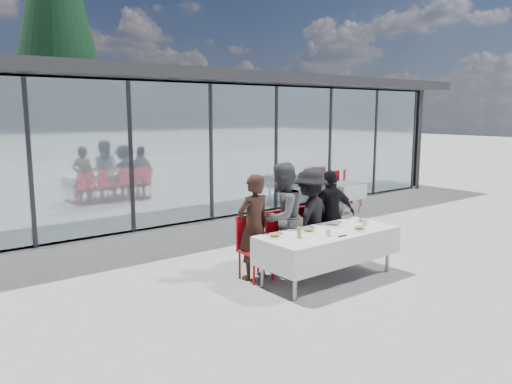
% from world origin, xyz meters
% --- Properties ---
extents(ground, '(90.00, 90.00, 0.00)m').
position_xyz_m(ground, '(0.00, 0.00, 0.00)').
color(ground, gray).
rests_on(ground, ground).
extents(pavilion, '(14.80, 8.80, 3.44)m').
position_xyz_m(pavilion, '(2.00, 8.16, 2.15)').
color(pavilion, gray).
rests_on(pavilion, ground).
extents(dining_table, '(2.26, 0.96, 0.75)m').
position_xyz_m(dining_table, '(0.25, -0.45, 0.54)').
color(dining_table, silver).
rests_on(dining_table, ground).
extents(diner_a, '(0.62, 0.62, 1.62)m').
position_xyz_m(diner_a, '(-0.63, 0.27, 0.81)').
color(diner_a, '#331F16').
rests_on(diner_a, ground).
extents(diner_chair_a, '(0.44, 0.44, 0.97)m').
position_xyz_m(diner_chair_a, '(-0.63, 0.30, 0.54)').
color(diner_chair_a, red).
rests_on(diner_chair_a, ground).
extents(diner_b, '(1.06, 1.06, 1.76)m').
position_xyz_m(diner_b, '(-0.07, 0.27, 0.88)').
color(diner_b, '#4D4D4D').
rests_on(diner_b, ground).
extents(diner_chair_b, '(0.44, 0.44, 0.97)m').
position_xyz_m(diner_chair_b, '(-0.07, 0.30, 0.54)').
color(diner_chair_b, red).
rests_on(diner_chair_b, ground).
extents(diner_c, '(1.33, 1.33, 1.61)m').
position_xyz_m(diner_c, '(0.55, 0.27, 0.80)').
color(diner_c, black).
rests_on(diner_c, ground).
extents(diner_chair_c, '(0.44, 0.44, 0.97)m').
position_xyz_m(diner_chair_c, '(0.55, 0.30, 0.54)').
color(diner_chair_c, red).
rests_on(diner_chair_c, ground).
extents(diner_d, '(1.15, 1.15, 1.56)m').
position_xyz_m(diner_d, '(1.05, 0.27, 0.78)').
color(diner_d, black).
rests_on(diner_d, ground).
extents(diner_chair_d, '(0.44, 0.44, 0.97)m').
position_xyz_m(diner_chair_d, '(1.05, 0.30, 0.54)').
color(diner_chair_d, red).
rests_on(diner_chair_d, ground).
extents(plate_a, '(0.25, 0.25, 0.07)m').
position_xyz_m(plate_a, '(-0.63, -0.23, 0.78)').
color(plate_a, white).
rests_on(plate_a, dining_table).
extents(plate_b, '(0.25, 0.25, 0.07)m').
position_xyz_m(plate_b, '(-0.02, -0.30, 0.78)').
color(plate_b, white).
rests_on(plate_b, dining_table).
extents(plate_c, '(0.25, 0.25, 0.07)m').
position_xyz_m(plate_c, '(0.59, -0.25, 0.78)').
color(plate_c, white).
rests_on(plate_c, dining_table).
extents(plate_d, '(0.25, 0.25, 0.07)m').
position_xyz_m(plate_d, '(1.16, -0.35, 0.78)').
color(plate_d, white).
rests_on(plate_d, dining_table).
extents(plate_extra, '(0.25, 0.25, 0.07)m').
position_xyz_m(plate_extra, '(0.68, -0.68, 0.78)').
color(plate_extra, white).
rests_on(plate_extra, dining_table).
extents(juice_bottle, '(0.06, 0.06, 0.16)m').
position_xyz_m(juice_bottle, '(-0.39, -0.49, 0.83)').
color(juice_bottle, '#8FAC47').
rests_on(juice_bottle, dining_table).
extents(drinking_glasses, '(0.99, 0.16, 0.10)m').
position_xyz_m(drinking_glasses, '(0.50, -0.60, 0.80)').
color(drinking_glasses, silver).
rests_on(drinking_glasses, dining_table).
extents(folded_eyeglasses, '(0.14, 0.03, 0.01)m').
position_xyz_m(folded_eyeglasses, '(0.18, -0.79, 0.76)').
color(folded_eyeglasses, black).
rests_on(folded_eyeglasses, dining_table).
extents(spare_table_right, '(0.86, 0.86, 0.74)m').
position_xyz_m(spare_table_right, '(4.24, 2.88, 0.55)').
color(spare_table_right, silver).
rests_on(spare_table_right, ground).
extents(spare_chair_a, '(0.62, 0.62, 0.97)m').
position_xyz_m(spare_chair_a, '(5.05, 3.41, 0.54)').
color(spare_chair_a, red).
rests_on(spare_chair_a, ground).
extents(spare_chair_b, '(0.48, 0.48, 0.97)m').
position_xyz_m(spare_chair_b, '(4.60, 3.65, 0.54)').
color(spare_chair_b, red).
rests_on(spare_chair_b, ground).
extents(lounger, '(0.95, 1.45, 0.72)m').
position_xyz_m(lounger, '(4.37, 3.56, 0.26)').
color(lounger, silver).
rests_on(lounger, ground).
extents(conifer_tree, '(4.00, 4.00, 10.50)m').
position_xyz_m(conifer_tree, '(0.50, 13.00, 5.99)').
color(conifer_tree, '#382316').
rests_on(conifer_tree, ground).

